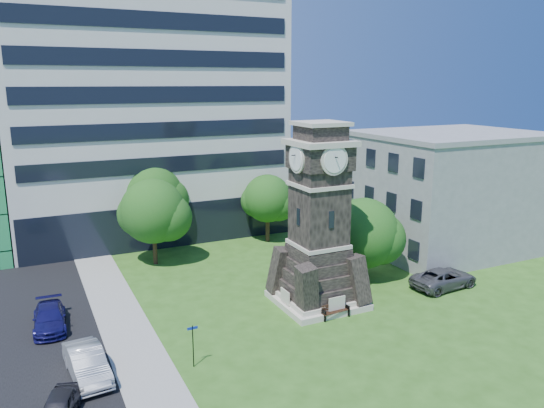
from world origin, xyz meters
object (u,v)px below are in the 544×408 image
car_street_north (50,318)px  park_bench (335,310)px  street_sign (193,341)px  clock_tower (319,228)px  car_east_lot (444,278)px  car_street_mid (87,363)px

car_street_north → park_bench: 17.58m
park_bench → street_sign: (-9.89, -1.82, 0.95)m
clock_tower → park_bench: (-0.19, -2.54, -4.77)m
clock_tower → street_sign: clock_tower is taller
car_east_lot → street_sign: size_ratio=2.22×
clock_tower → car_street_north: bearing=167.3°
car_street_mid → street_sign: bearing=-20.6°
car_street_mid → park_bench: bearing=-4.1°
car_street_mid → street_sign: (5.16, -1.36, 0.70)m
car_street_mid → car_east_lot: car_street_mid is taller
clock_tower → park_bench: bearing=-94.3°
car_east_lot → clock_tower: bearing=76.4°
car_street_mid → car_street_north: size_ratio=1.02×
car_east_lot → car_street_north: bearing=74.4°
clock_tower → street_sign: bearing=-156.6°
street_sign → car_street_mid: bearing=166.0°
clock_tower → car_street_mid: bearing=-168.9°
clock_tower → car_street_mid: (-15.24, -3.00, -4.52)m
clock_tower → car_street_mid: 16.18m
car_street_mid → clock_tower: bearing=5.3°
car_street_north → park_bench: (16.42, -6.28, -0.15)m
car_street_mid → car_street_north: bearing=95.7°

